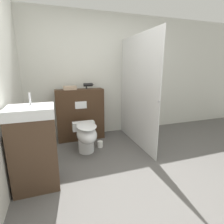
% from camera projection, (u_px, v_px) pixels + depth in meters
% --- Properties ---
extents(ground_plane, '(12.00, 12.00, 0.00)m').
position_uv_depth(ground_plane, '(135.00, 186.00, 2.18)').
color(ground_plane, '#565451').
extents(wall_back, '(8.00, 0.06, 2.50)m').
position_uv_depth(wall_back, '(96.00, 76.00, 3.66)').
color(wall_back, silver).
rests_on(wall_back, ground_plane).
extents(partition_panel, '(0.93, 0.27, 1.02)m').
position_uv_depth(partition_panel, '(80.00, 115.00, 3.51)').
color(partition_panel, '#3D2819').
rests_on(partition_panel, ground_plane).
extents(shower_glass, '(0.04, 1.50, 2.00)m').
position_uv_depth(shower_glass, '(137.00, 92.00, 3.19)').
color(shower_glass, silver).
rests_on(shower_glass, ground_plane).
extents(toilet, '(0.39, 0.64, 0.52)m').
position_uv_depth(toilet, '(86.00, 135.00, 2.96)').
color(toilet, white).
rests_on(toilet, ground_plane).
extents(sink_vanity, '(0.52, 0.43, 1.15)m').
position_uv_depth(sink_vanity, '(35.00, 148.00, 2.08)').
color(sink_vanity, '#473323').
rests_on(sink_vanity, ground_plane).
extents(hair_drier, '(0.20, 0.07, 0.11)m').
position_uv_depth(hair_drier, '(88.00, 85.00, 3.43)').
color(hair_drier, black).
rests_on(hair_drier, partition_panel).
extents(folded_towel, '(0.24, 0.16, 0.07)m').
position_uv_depth(folded_towel, '(70.00, 88.00, 3.32)').
color(folded_towel, tan).
rests_on(folded_towel, partition_panel).
extents(spare_toilet_roll, '(0.10, 0.10, 0.12)m').
position_uv_depth(spare_toilet_roll, '(100.00, 144.00, 3.23)').
color(spare_toilet_roll, white).
rests_on(spare_toilet_roll, ground_plane).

